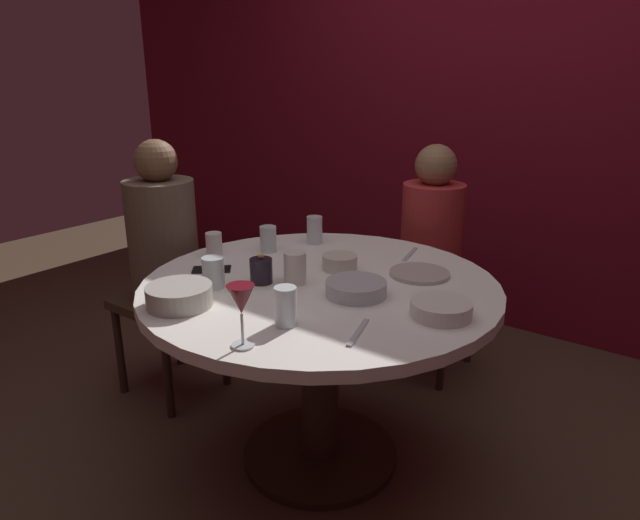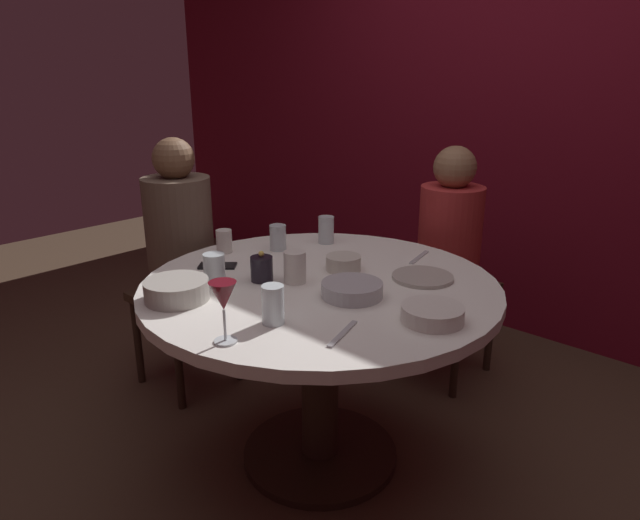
% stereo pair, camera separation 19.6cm
% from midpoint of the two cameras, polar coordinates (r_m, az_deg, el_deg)
% --- Properties ---
extents(ground_plane, '(8.00, 8.00, 0.00)m').
position_cam_midpoint_polar(ground_plane, '(2.35, -2.53, -19.29)').
color(ground_plane, '#4C3828').
extents(back_wall, '(6.00, 0.10, 2.60)m').
position_cam_midpoint_polar(back_wall, '(3.33, 16.16, 15.44)').
color(back_wall, maroon).
rests_on(back_wall, ground).
extents(dining_table, '(1.26, 1.26, 0.74)m').
position_cam_midpoint_polar(dining_table, '(2.05, -2.75, -6.50)').
color(dining_table, white).
rests_on(dining_table, ground).
extents(seated_diner_left, '(0.40, 0.40, 1.18)m').
position_cam_midpoint_polar(seated_diner_left, '(2.59, -17.74, 1.56)').
color(seated_diner_left, '#3F2D1E').
rests_on(seated_diner_left, ground).
extents(seated_diner_back, '(0.40, 0.40, 1.13)m').
position_cam_midpoint_polar(seated_diner_back, '(2.72, 9.25, 2.54)').
color(seated_diner_back, '#3F2D1E').
rests_on(seated_diner_back, ground).
extents(candle_holder, '(0.08, 0.08, 0.11)m').
position_cam_midpoint_polar(candle_holder, '(1.98, -8.83, -1.12)').
color(candle_holder, black).
rests_on(candle_holder, dining_table).
extents(wine_glass, '(0.08, 0.08, 0.18)m').
position_cam_midpoint_polar(wine_glass, '(1.50, -11.75, -4.30)').
color(wine_glass, silver).
rests_on(wine_glass, dining_table).
extents(dinner_plate, '(0.22, 0.22, 0.01)m').
position_cam_midpoint_polar(dinner_plate, '(2.06, 7.41, -1.41)').
color(dinner_plate, '#B2ADA3').
rests_on(dinner_plate, dining_table).
extents(cell_phone, '(0.15, 0.14, 0.01)m').
position_cam_midpoint_polar(cell_phone, '(2.15, -13.53, -0.98)').
color(cell_phone, black).
rests_on(cell_phone, dining_table).
extents(bowl_serving_large, '(0.20, 0.20, 0.05)m').
position_cam_midpoint_polar(bowl_serving_large, '(1.85, 0.67, -2.93)').
color(bowl_serving_large, '#B7B7BC').
rests_on(bowl_serving_large, dining_table).
extents(bowl_salad_center, '(0.13, 0.13, 0.06)m').
position_cam_midpoint_polar(bowl_salad_center, '(2.10, -0.64, -0.27)').
color(bowl_salad_center, beige).
rests_on(bowl_salad_center, dining_table).
extents(bowl_small_white, '(0.21, 0.21, 0.07)m').
position_cam_midpoint_polar(bowl_small_white, '(1.85, -17.07, -3.54)').
color(bowl_small_white, '#B2ADA3').
rests_on(bowl_small_white, dining_table).
extents(bowl_sauce_side, '(0.19, 0.19, 0.05)m').
position_cam_midpoint_polar(bowl_sauce_side, '(1.72, 9.04, -4.97)').
color(bowl_sauce_side, silver).
rests_on(bowl_sauce_side, dining_table).
extents(cup_near_candle, '(0.07, 0.07, 0.12)m').
position_cam_midpoint_polar(cup_near_candle, '(1.64, -6.96, -4.76)').
color(cup_near_candle, silver).
rests_on(cup_near_candle, dining_table).
extents(cup_by_left_diner, '(0.07, 0.07, 0.11)m').
position_cam_midpoint_polar(cup_by_left_diner, '(2.32, -7.70, 2.10)').
color(cup_by_left_diner, silver).
rests_on(cup_by_left_diner, dining_table).
extents(cup_by_right_diner, '(0.07, 0.07, 0.12)m').
position_cam_midpoint_polar(cup_by_right_diner, '(2.42, -2.88, 3.05)').
color(cup_by_right_diner, silver).
rests_on(cup_by_right_diner, dining_table).
extents(cup_center_front, '(0.08, 0.08, 0.11)m').
position_cam_midpoint_polar(cup_center_front, '(1.97, -13.61, -1.27)').
color(cup_center_front, silver).
rests_on(cup_center_front, dining_table).
extents(cup_far_edge, '(0.06, 0.06, 0.09)m').
position_cam_midpoint_polar(cup_far_edge, '(2.31, -13.12, 1.54)').
color(cup_far_edge, silver).
rests_on(cup_far_edge, dining_table).
extents(cup_beside_wine, '(0.08, 0.08, 0.11)m').
position_cam_midpoint_polar(cup_beside_wine, '(1.96, -5.41, -0.83)').
color(cup_beside_wine, silver).
rests_on(cup_beside_wine, dining_table).
extents(fork_near_plate, '(0.05, 0.18, 0.01)m').
position_cam_midpoint_polar(fork_near_plate, '(2.28, 6.73, 0.56)').
color(fork_near_plate, '#B7B7BC').
rests_on(fork_near_plate, dining_table).
extents(knife_near_plate, '(0.07, 0.18, 0.01)m').
position_cam_midpoint_polar(knife_near_plate, '(1.60, 0.39, -7.42)').
color(knife_near_plate, '#B7B7BC').
rests_on(knife_near_plate, dining_table).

